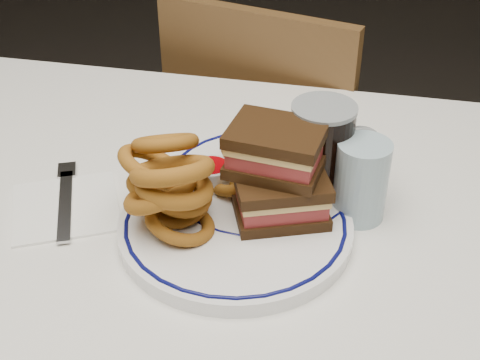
% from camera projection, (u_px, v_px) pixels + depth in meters
% --- Properties ---
extents(dining_table, '(1.27, 0.87, 0.75)m').
position_uv_depth(dining_table, '(175.00, 283.00, 0.93)').
color(dining_table, silver).
rests_on(dining_table, floor).
extents(chair_far, '(0.48, 0.48, 0.86)m').
position_uv_depth(chair_far, '(274.00, 163.00, 1.50)').
color(chair_far, '#4A3018').
rests_on(chair_far, floor).
extents(main_plate, '(0.30, 0.30, 0.02)m').
position_uv_depth(main_plate, '(235.00, 226.00, 0.85)').
color(main_plate, white).
rests_on(main_plate, dining_table).
extents(reuben_sandwich, '(0.14, 0.13, 0.12)m').
position_uv_depth(reuben_sandwich, '(278.00, 173.00, 0.83)').
color(reuben_sandwich, black).
rests_on(reuben_sandwich, main_plate).
extents(onion_rings_main, '(0.14, 0.14, 0.14)m').
position_uv_depth(onion_rings_main, '(169.00, 184.00, 0.81)').
color(onion_rings_main, brown).
rests_on(onion_rings_main, main_plate).
extents(ketchup_ramekin, '(0.05, 0.05, 0.03)m').
position_uv_depth(ketchup_ramekin, '(212.00, 173.00, 0.90)').
color(ketchup_ramekin, silver).
rests_on(ketchup_ramekin, main_plate).
extents(beer_mug, '(0.12, 0.08, 0.14)m').
position_uv_depth(beer_mug, '(323.00, 152.00, 0.88)').
color(beer_mug, black).
rests_on(beer_mug, dining_table).
extents(water_glass, '(0.07, 0.07, 0.11)m').
position_uv_depth(water_glass, '(361.00, 180.00, 0.85)').
color(water_glass, '#98B4C4').
rests_on(water_glass, dining_table).
extents(far_plate, '(0.27, 0.27, 0.02)m').
position_uv_depth(far_plate, '(260.00, 183.00, 0.92)').
color(far_plate, white).
rests_on(far_plate, dining_table).
extents(onion_rings_far, '(0.11, 0.13, 0.07)m').
position_uv_depth(onion_rings_far, '(251.00, 162.00, 0.91)').
color(onion_rings_far, brown).
rests_on(onion_rings_far, far_plate).
extents(napkin_fork, '(0.18, 0.19, 0.01)m').
position_uv_depth(napkin_fork, '(66.00, 205.00, 0.90)').
color(napkin_fork, white).
rests_on(napkin_fork, dining_table).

